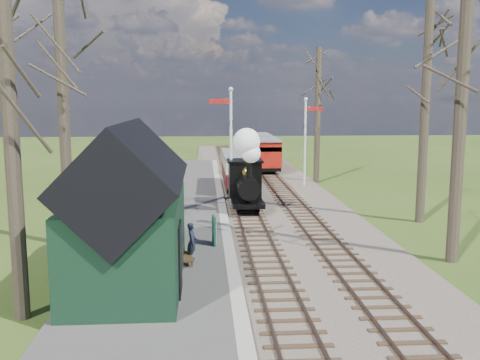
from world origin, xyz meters
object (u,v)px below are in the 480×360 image
at_px(red_carriage_a, 265,154).
at_px(bench, 184,253).
at_px(locomotive, 246,175).
at_px(person, 192,242).
at_px(sign_board, 214,230).
at_px(semaphore_near, 230,138).
at_px(coach, 239,169).
at_px(station_shed, 129,215).
at_px(semaphore_far, 306,135).
at_px(red_carriage_b, 258,147).

bearing_deg(red_carriage_a, bench, -103.02).
height_order(locomotive, person, locomotive).
bearing_deg(sign_board, bench, -115.25).
distance_m(semaphore_near, coach, 5.31).
distance_m(semaphore_near, locomotive, 2.28).
bearing_deg(locomotive, station_shed, -111.81).
relative_size(coach, person, 5.03).
relative_size(sign_board, person, 0.83).
relative_size(semaphore_far, bench, 4.47).
bearing_deg(person, sign_board, -19.77).
height_order(semaphore_near, sign_board, semaphore_near).
distance_m(station_shed, red_carriage_b, 31.41).
bearing_deg(person, coach, -7.79).
bearing_deg(bench, person, 42.42).
height_order(semaphore_far, sign_board, semaphore_far).
height_order(semaphore_far, bench, semaphore_far).
relative_size(coach, red_carriage_b, 1.33).
relative_size(locomotive, bench, 3.19).
distance_m(semaphore_far, bench, 17.87).
bearing_deg(coach, station_shed, -104.38).
bearing_deg(semaphore_far, sign_board, -113.69).
distance_m(red_carriage_b, person, 28.99).
bearing_deg(bench, red_carriage_a, 76.98).
distance_m(locomotive, coach, 6.08).
height_order(semaphore_near, semaphore_far, semaphore_near).
relative_size(bench, person, 0.99).
relative_size(red_carriage_b, sign_board, 4.59).
distance_m(locomotive, bench, 9.36).
height_order(semaphore_near, red_carriage_b, semaphore_near).
height_order(coach, red_carriage_a, red_carriage_a).
relative_size(locomotive, coach, 0.62).
bearing_deg(semaphore_near, person, -100.06).
distance_m(red_carriage_a, bench, 23.89).
distance_m(semaphore_far, sign_board, 15.44).
bearing_deg(locomotive, coach, 89.89).
xyz_separation_m(station_shed, locomotive, (4.29, 10.71, -0.37)).
distance_m(locomotive, red_carriage_a, 14.67).
bearing_deg(station_shed, sign_board, 57.86).
relative_size(station_shed, person, 4.86).
bearing_deg(coach, semaphore_far, 15.80).
bearing_deg(semaphore_far, person, -113.46).
distance_m(red_carriage_b, bench, 29.27).
xyz_separation_m(red_carriage_a, bench, (-5.38, -23.26, -0.91)).
relative_size(semaphore_near, semaphore_far, 1.09).
height_order(semaphore_near, locomotive, semaphore_near).
bearing_deg(red_carriage_a, station_shed, -105.35).
bearing_deg(bench, red_carriage_b, 79.41).
relative_size(red_carriage_b, person, 3.79).
xyz_separation_m(station_shed, red_carriage_b, (6.90, 30.63, -0.82)).
distance_m(locomotive, person, 9.03).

